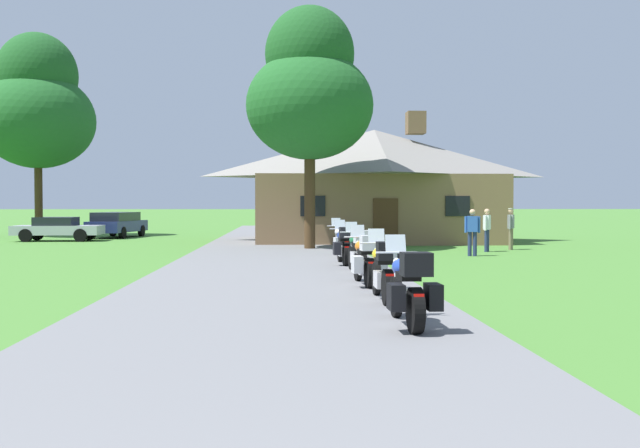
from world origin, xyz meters
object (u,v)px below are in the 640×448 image
(motorcycle_orange_third_in_row, at_px, (366,260))
(bystander_gray_shirt_beside_signpost, at_px, (511,226))
(motorcycle_yellow_second_in_row, at_px, (383,271))
(bystander_white_shirt_near_lodge, at_px, (487,228))
(motorcycle_white_farthest_in_row, at_px, (342,241))
(parked_silver_sedan_far_left, at_px, (58,228))
(parked_navy_suv_far_left, at_px, (117,223))
(tree_left_far, at_px, (38,107))
(motorcycle_blue_fifth_in_row, at_px, (344,246))
(tree_by_lodge_front, at_px, (310,91))
(motorcycle_green_fourth_in_row, at_px, (358,251))
(motorcycle_blue_nearest_to_camera, at_px, (409,290))
(bystander_blue_shirt_by_tree, at_px, (472,230))

(motorcycle_orange_third_in_row, height_order, bystander_gray_shirt_beside_signpost, bystander_gray_shirt_beside_signpost)
(motorcycle_yellow_second_in_row, height_order, bystander_white_shirt_near_lodge, bystander_white_shirt_near_lodge)
(motorcycle_white_farthest_in_row, relative_size, bystander_white_shirt_near_lodge, 1.25)
(bystander_gray_shirt_beside_signpost, xyz_separation_m, parked_silver_sedan_far_left, (-20.44, 7.83, -0.31))
(parked_navy_suv_far_left, bearing_deg, parked_silver_sedan_far_left, -109.89)
(bystander_gray_shirt_beside_signpost, relative_size, tree_left_far, 0.15)
(motorcycle_yellow_second_in_row, relative_size, motorcycle_blue_fifth_in_row, 1.00)
(tree_by_lodge_front, distance_m, parked_navy_suv_far_left, 16.21)
(bystander_gray_shirt_beside_signpost, distance_m, tree_left_far, 27.43)
(bystander_white_shirt_near_lodge, xyz_separation_m, tree_by_lodge_front, (-6.80, 1.50, 5.46))
(motorcycle_yellow_second_in_row, relative_size, motorcycle_green_fourth_in_row, 1.00)
(parked_navy_suv_far_left, bearing_deg, tree_by_lodge_front, -38.58)
(bystander_white_shirt_near_lodge, height_order, parked_silver_sedan_far_left, bystander_white_shirt_near_lodge)
(motorcycle_orange_third_in_row, xyz_separation_m, parked_silver_sedan_far_left, (-13.05, 20.61, 0.03))
(bystander_gray_shirt_beside_signpost, bearing_deg, motorcycle_orange_third_in_row, -1.88)
(motorcycle_blue_nearest_to_camera, bearing_deg, tree_by_lodge_front, 90.78)
(bystander_gray_shirt_beside_signpost, height_order, parked_silver_sedan_far_left, bystander_gray_shirt_beside_signpost)
(motorcycle_blue_fifth_in_row, relative_size, bystander_white_shirt_near_lodge, 1.25)
(motorcycle_green_fourth_in_row, distance_m, bystander_blue_shirt_by_tree, 7.99)
(tree_left_far, relative_size, parked_silver_sedan_far_left, 2.74)
(tree_by_lodge_front, bearing_deg, motorcycle_green_fourth_in_row, -85.12)
(tree_by_lodge_front, height_order, parked_silver_sedan_far_left, tree_by_lodge_front)
(motorcycle_orange_third_in_row, bearing_deg, motorcycle_green_fourth_in_row, 83.32)
(motorcycle_blue_nearest_to_camera, bearing_deg, bystander_blue_shirt_by_tree, 70.06)
(motorcycle_yellow_second_in_row, bearing_deg, bystander_white_shirt_near_lodge, 66.43)
(motorcycle_orange_third_in_row, distance_m, motorcycle_blue_fifth_in_row, 5.45)
(parked_navy_suv_far_left, distance_m, parked_silver_sedan_far_left, 4.27)
(motorcycle_blue_fifth_in_row, distance_m, bystander_blue_shirt_by_tree, 6.27)
(bystander_gray_shirt_beside_signpost, bearing_deg, motorcycle_yellow_second_in_row, 2.42)
(parked_navy_suv_far_left, bearing_deg, bystander_gray_shirt_beside_signpost, -23.22)
(bystander_blue_shirt_by_tree, distance_m, tree_by_lodge_front, 8.70)
(tree_by_lodge_front, distance_m, parked_silver_sedan_far_left, 15.52)
(motorcycle_white_farthest_in_row, xyz_separation_m, tree_by_lodge_front, (-0.92, 4.74, 5.79))
(motorcycle_green_fourth_in_row, bearing_deg, tree_left_far, 119.91)
(motorcycle_blue_nearest_to_camera, xyz_separation_m, motorcycle_white_farthest_in_row, (0.19, 13.69, 0.00))
(motorcycle_blue_fifth_in_row, distance_m, motorcycle_white_farthest_in_row, 2.95)
(motorcycle_blue_fifth_in_row, relative_size, bystander_gray_shirt_beside_signpost, 1.24)
(motorcycle_blue_fifth_in_row, bearing_deg, tree_by_lodge_front, 93.08)
(motorcycle_white_farthest_in_row, relative_size, tree_by_lodge_front, 0.21)
(motorcycle_blue_nearest_to_camera, xyz_separation_m, tree_left_far, (-15.79, 31.25, 6.78))
(motorcycle_white_farthest_in_row, bearing_deg, motorcycle_yellow_second_in_row, -98.55)
(bystander_white_shirt_near_lodge, xyz_separation_m, parked_navy_suv_far_left, (-17.07, 12.72, -0.15))
(motorcycle_blue_fifth_in_row, bearing_deg, motorcycle_blue_nearest_to_camera, -92.28)
(bystander_gray_shirt_beside_signpost, bearing_deg, parked_silver_sedan_far_left, -82.80)
(motorcycle_blue_nearest_to_camera, relative_size, motorcycle_orange_third_in_row, 1.00)
(motorcycle_blue_fifth_in_row, bearing_deg, motorcycle_white_farthest_in_row, 83.88)
(bystander_blue_shirt_by_tree, height_order, tree_left_far, tree_left_far)
(parked_silver_sedan_far_left, bearing_deg, motorcycle_orange_third_in_row, -148.81)
(motorcycle_green_fourth_in_row, relative_size, parked_silver_sedan_far_left, 0.49)
(motorcycle_blue_nearest_to_camera, bearing_deg, motorcycle_yellow_second_in_row, 87.80)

